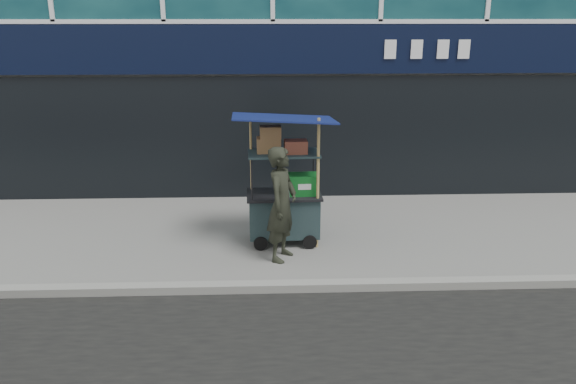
{
  "coord_description": "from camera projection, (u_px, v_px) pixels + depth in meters",
  "views": [
    {
      "loc": [
        -0.14,
        -6.94,
        3.52
      ],
      "look_at": [
        0.18,
        1.2,
        0.94
      ],
      "focal_mm": 35.0,
      "sensor_mm": 36.0,
      "label": 1
    }
  ],
  "objects": [
    {
      "name": "curb",
      "position": [
        279.0,
        287.0,
        7.47
      ],
      "size": [
        80.0,
        0.18,
        0.12
      ],
      "primitive_type": "cube",
      "color": "gray",
      "rests_on": "ground"
    },
    {
      "name": "vendor_cart",
      "position": [
        285.0,
        198.0,
        8.9
      ],
      "size": [
        1.6,
        1.16,
        2.11
      ],
      "rotation": [
        0.0,
        0.0,
        0.04
      ],
      "color": "#182829",
      "rests_on": "ground"
    },
    {
      "name": "ground",
      "position": [
        279.0,
        284.0,
        7.68
      ],
      "size": [
        80.0,
        80.0,
        0.0
      ],
      "primitive_type": "plane",
      "color": "slate",
      "rests_on": "ground"
    },
    {
      "name": "vendor_man",
      "position": [
        282.0,
        204.0,
        8.24
      ],
      "size": [
        0.63,
        0.74,
        1.72
      ],
      "primitive_type": "imported",
      "rotation": [
        0.0,
        0.0,
        1.16
      ],
      "color": "black",
      "rests_on": "ground"
    }
  ]
}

